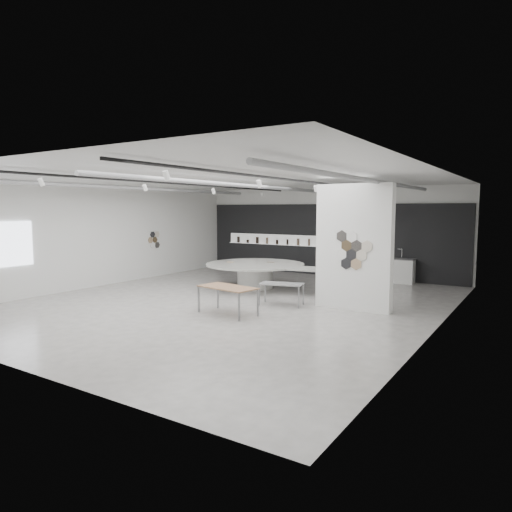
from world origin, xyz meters
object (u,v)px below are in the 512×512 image
Objects in this scene: sample_table_stone at (282,285)px; kitchen_counter at (392,270)px; display_island at (257,272)px; sample_table_wood at (228,289)px; partition_column at (354,247)px.

kitchen_counter reaches higher than sample_table_stone.
display_island is 4.23m from sample_table_wood.
partition_column is 2.57× the size of sample_table_stone.
kitchen_counter is (2.24, 7.97, -0.23)m from sample_table_wood.
sample_table_stone is at bearing -53.15° from display_island.
sample_table_stone is (-2.02, -0.61, -1.19)m from partition_column.
display_island is 5.54m from kitchen_counter.
kitchen_counter is at bearing 37.14° from display_island.
partition_column is at bearing 16.79° from sample_table_stone.
sample_table_wood reaches higher than sample_table_stone.
display_island reaches higher than sample_table_stone.
display_island is (-4.22, 1.49, -1.20)m from partition_column.
display_island is at bearing 111.46° from sample_table_wood.
display_island is 3.57× the size of sample_table_stone.
sample_table_wood is at bearing -109.64° from sample_table_stone.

